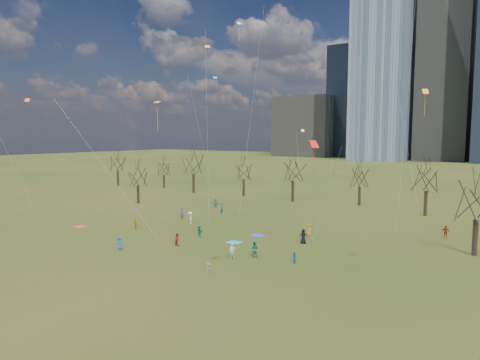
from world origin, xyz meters
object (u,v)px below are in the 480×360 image
Objects in this scene: blanket_navy at (257,235)px; person_2 at (178,240)px; blanket_crimson at (80,227)px; person_1 at (232,251)px; blanket_teal at (234,242)px; person_4 at (136,224)px; person_0 at (120,243)px.

person_2 is (-4.85, -9.49, 0.73)m from blanket_navy.
person_1 reaches higher than blanket_crimson.
person_1 reaches higher than person_2.
blanket_crimson is (-23.18, -9.47, 0.00)m from blanket_navy.
person_1 reaches higher than blanket_teal.
blanket_teal is 1.04× the size of person_4.
person_0 is (14.16, -4.83, 0.70)m from blanket_crimson.
person_0 is at bearing -18.83° from blanket_crimson.
person_0 reaches higher than blanket_navy.
blanket_crimson is 1.04× the size of person_4.
blanket_teal is 4.54m from blanket_navy.
person_1 is at bearing -1.93° from blanket_crimson.
blanket_navy is at bearing 64.71° from person_0.
person_2 is (4.16, 4.81, 0.02)m from person_0.
person_4 reaches higher than blanket_navy.
person_0 is 6.36m from person_2.
person_1 is at bearing -56.41° from blanket_teal.
person_0 is (-8.65, -9.78, 0.70)m from blanket_teal.
blanket_crimson is 1.11× the size of person_0.
blanket_teal is 1.11× the size of person_0.
blanket_navy is 1.11× the size of person_0.
person_4 is at bearing 22.96° from blanket_crimson.
blanket_navy is 16.69m from person_4.
blanket_teal is 6.74m from person_2.
person_4 is at bearing 135.54° from person_0.
person_1 is (3.89, -5.86, 0.85)m from blanket_teal.
person_4 reaches higher than blanket_teal.
blanket_crimson is 0.93× the size of person_1.
person_2 is 11.12m from person_4.
person_1 is 1.16× the size of person_2.
blanket_navy is 25.04m from blanket_crimson.
blanket_navy is (0.37, 4.52, 0.00)m from blanket_teal.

